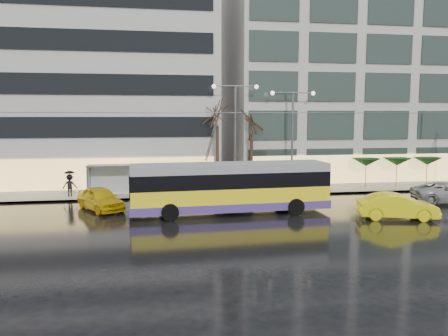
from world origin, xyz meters
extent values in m
plane|color=black|center=(0.00, 0.00, 0.00)|extent=(140.00, 140.00, 0.00)
cube|color=gray|center=(2.00, 14.00, 0.07)|extent=(80.00, 10.00, 0.15)
cube|color=slate|center=(2.00, 9.05, 0.07)|extent=(80.00, 0.10, 0.15)
cube|color=#B2AEAA|center=(-16.00, 19.00, 11.15)|extent=(34.00, 14.00, 22.00)
cube|color=#B2AEAA|center=(19.00, 19.00, 12.65)|extent=(32.00, 14.00, 25.00)
cube|color=yellow|center=(0.26, 3.18, 1.15)|extent=(13.31, 3.38, 1.65)
cube|color=#4E3687|center=(0.26, 3.18, 0.60)|extent=(13.36, 3.42, 0.55)
cube|color=black|center=(0.26, 3.18, 2.36)|extent=(13.33, 3.40, 0.99)
cube|color=gray|center=(0.26, 3.18, 3.13)|extent=(13.31, 3.38, 0.55)
cube|color=black|center=(6.88, 3.49, 2.20)|extent=(0.19, 2.53, 1.43)
cube|color=black|center=(-6.37, 2.86, 2.20)|extent=(0.19, 2.53, 1.43)
cylinder|color=black|center=(4.36, 4.75, 0.55)|extent=(1.12, 0.44, 1.10)
cylinder|color=black|center=(4.50, 2.00, 0.55)|extent=(1.12, 0.44, 1.10)
cylinder|color=black|center=(-3.98, 4.35, 0.55)|extent=(1.12, 0.44, 1.10)
cylinder|color=black|center=(-3.85, 1.60, 0.55)|extent=(1.12, 0.44, 1.10)
cylinder|color=#595B60|center=(-0.89, 4.17, 4.73)|extent=(0.26, 4.09, 2.89)
cylinder|color=#595B60|center=(-0.92, 4.72, 4.73)|extent=(0.26, 4.09, 2.89)
cylinder|color=#595B60|center=(1.00, 5.75, 6.80)|extent=(42.00, 0.04, 0.04)
cylinder|color=#595B60|center=(1.00, 6.25, 6.80)|extent=(42.00, 0.04, 0.04)
cube|color=#595B60|center=(-8.00, 10.50, 2.60)|extent=(4.20, 1.60, 0.12)
cube|color=silver|center=(-8.00, 11.20, 1.35)|extent=(4.00, 0.05, 2.20)
cube|color=white|center=(-10.05, 10.50, 1.35)|extent=(0.10, 1.40, 2.20)
cylinder|color=#595B60|center=(-10.00, 9.80, 1.35)|extent=(0.10, 0.10, 2.40)
cylinder|color=#595B60|center=(-10.00, 11.20, 1.35)|extent=(0.10, 0.10, 2.40)
cylinder|color=#595B60|center=(-6.00, 9.80, 1.35)|extent=(0.10, 0.10, 2.40)
cylinder|color=#595B60|center=(-6.00, 11.20, 1.35)|extent=(0.10, 0.10, 2.40)
cylinder|color=#595B60|center=(2.00, 10.80, 4.65)|extent=(0.18, 0.18, 9.00)
cylinder|color=#595B60|center=(1.10, 10.80, 9.05)|extent=(1.80, 0.10, 0.10)
cylinder|color=#595B60|center=(2.90, 10.80, 9.05)|extent=(1.80, 0.10, 0.10)
sphere|color=#FFF2CC|center=(0.20, 10.80, 9.00)|extent=(0.36, 0.36, 0.36)
sphere|color=#FFF2CC|center=(3.80, 10.80, 9.00)|extent=(0.36, 0.36, 0.36)
cylinder|color=#595B60|center=(7.00, 10.80, 4.40)|extent=(0.18, 0.18, 8.50)
cylinder|color=#595B60|center=(6.10, 10.80, 8.55)|extent=(1.80, 0.10, 0.10)
cylinder|color=#595B60|center=(7.90, 10.80, 8.55)|extent=(1.80, 0.10, 0.10)
sphere|color=#FFF2CC|center=(5.20, 10.80, 8.50)|extent=(0.36, 0.36, 0.36)
sphere|color=#FFF2CC|center=(8.80, 10.80, 8.50)|extent=(0.36, 0.36, 0.36)
cylinder|color=black|center=(0.50, 11.00, 2.95)|extent=(0.28, 0.28, 5.60)
cylinder|color=black|center=(3.50, 11.20, 2.60)|extent=(0.28, 0.28, 4.90)
cylinder|color=#595B60|center=(14.00, 11.00, 1.25)|extent=(0.06, 0.06, 2.20)
cone|color=#0F3A13|center=(14.00, 11.00, 2.45)|extent=(2.50, 2.50, 0.70)
cylinder|color=#595B60|center=(17.00, 11.00, 1.25)|extent=(0.06, 0.06, 2.20)
cone|color=#0F3A13|center=(17.00, 11.00, 2.45)|extent=(2.50, 2.50, 0.70)
cylinder|color=#595B60|center=(20.00, 11.00, 1.25)|extent=(0.06, 0.06, 2.20)
cone|color=#0F3A13|center=(20.00, 11.00, 2.45)|extent=(2.50, 2.50, 0.70)
imported|color=#DEB70B|center=(-8.55, 5.63, 0.81)|extent=(4.04, 5.08, 1.62)
imported|color=#FFF40D|center=(10.53, -0.08, 0.81)|extent=(5.22, 2.95, 1.63)
imported|color=black|center=(-5.35, 11.43, 1.06)|extent=(0.74, 0.58, 1.81)
imported|color=#E84D68|center=(-5.35, 11.43, 1.90)|extent=(1.16, 1.18, 0.88)
imported|color=black|center=(-4.14, 11.16, 1.06)|extent=(1.11, 1.05, 1.82)
imported|color=black|center=(-11.50, 10.64, 1.05)|extent=(1.19, 0.72, 1.79)
imported|color=black|center=(-11.50, 10.64, 1.90)|extent=(0.86, 0.86, 0.72)
camera|label=1|loc=(-4.72, -25.43, 6.53)|focal=35.00mm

